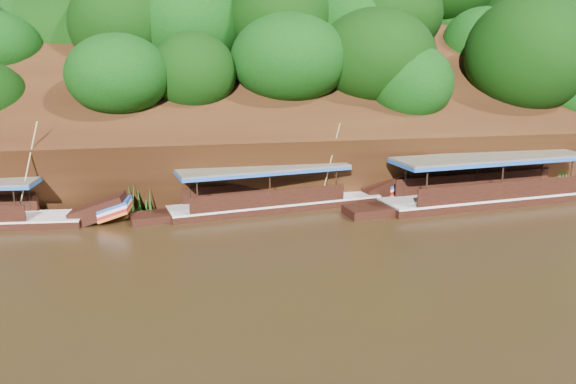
# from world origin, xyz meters

# --- Properties ---
(ground) EXTENTS (160.00, 160.00, 0.00)m
(ground) POSITION_xyz_m (0.00, 0.00, 0.00)
(ground) COLOR black
(ground) RESTS_ON ground
(riverbank) EXTENTS (120.00, 30.06, 19.40)m
(riverbank) POSITION_xyz_m (-0.01, 22.73, 1.89)
(riverbank) COLOR black
(riverbank) RESTS_ON ground
(boat_0) EXTENTS (17.06, 4.29, 6.58)m
(boat_0) POSITION_xyz_m (14.22, 7.54, 0.62)
(boat_0) COLOR black
(boat_0) RESTS_ON ground
(boat_1) EXTENTS (14.02, 4.27, 5.13)m
(boat_1) POSITION_xyz_m (1.36, 8.70, 0.54)
(boat_1) COLOR black
(boat_1) RESTS_ON ground
(reeds) EXTENTS (47.51, 2.03, 2.13)m
(reeds) POSITION_xyz_m (-3.08, 9.51, 0.89)
(reeds) COLOR #185C17
(reeds) RESTS_ON ground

